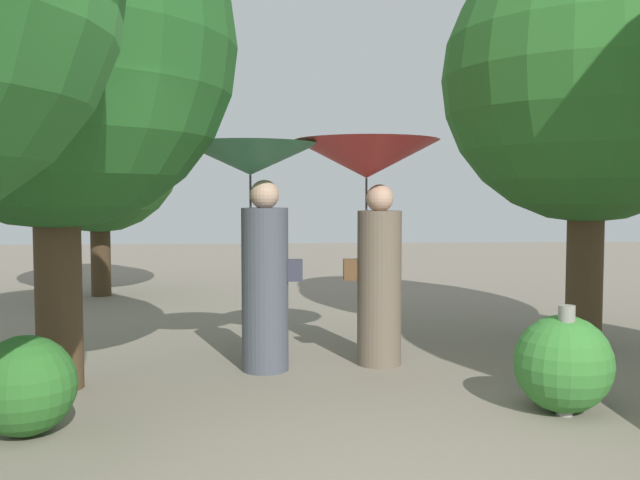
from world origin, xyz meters
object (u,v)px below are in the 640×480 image
Objects in this scene: tree_mid_right at (590,54)px; path_marker_post at (566,361)px; person_left at (256,210)px; tree_near_left at (98,138)px; tree_mid_left at (52,16)px; person_right at (370,196)px.

tree_mid_right is 3.77m from path_marker_post.
person_left is at bearing 147.04° from path_marker_post.
tree_mid_right reaches higher than tree_near_left.
tree_mid_left is 5.88× the size of path_marker_post.
person_right is 0.44× the size of tree_mid_right.
tree_mid_left reaches higher than path_marker_post.
tree_near_left is 4.95× the size of path_marker_post.
path_marker_post is (4.89, -6.43, -2.13)m from tree_near_left.
path_marker_post is at bearing -117.59° from tree_mid_right.
person_right is 6.12m from tree_near_left.
path_marker_post is (1.21, -1.63, -1.20)m from person_right.
person_left is 0.43× the size of tree_mid_right.
tree_near_left is 5.56m from tree_mid_left.
tree_mid_left is at bearing 109.26° from person_right.
person_left is at bearing 17.05° from tree_mid_left.
path_marker_post is at bearing -137.82° from person_right.
tree_mid_left is at bearing 112.66° from person_left.
tree_mid_right is (2.43, 0.71, 1.50)m from person_right.
tree_mid_left is (-2.69, -0.65, 1.45)m from person_right.
tree_mid_right is at bearing -70.54° from person_left.
path_marker_post is at bearing -14.07° from tree_mid_left.
path_marker_post is (-1.22, -2.34, -2.70)m from tree_mid_right.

